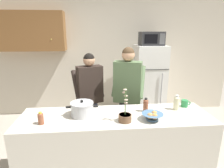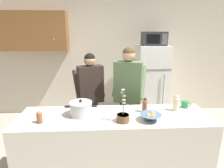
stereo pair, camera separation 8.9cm
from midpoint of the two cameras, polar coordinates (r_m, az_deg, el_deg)
back_wall_unit at (r=4.40m, az=-6.26°, el=8.96°), size 6.00×0.48×2.60m
kitchen_island at (r=2.57m, az=0.09°, el=-18.87°), size 2.35×0.68×0.92m
refrigerator at (r=4.26m, az=10.47°, el=0.44°), size 0.64×0.68×1.63m
microwave at (r=4.10m, az=11.23°, el=13.35°), size 0.48×0.37×0.28m
person_near_pot at (r=3.15m, az=-7.54°, el=-1.74°), size 0.58×0.53×1.59m
person_by_sink at (r=3.00m, az=3.90°, el=-0.92°), size 0.60×0.54×1.69m
cooking_pot at (r=2.35m, az=-10.11°, el=-7.48°), size 0.39×0.28×0.21m
coffee_mug at (r=2.76m, az=20.33°, el=-5.53°), size 0.13×0.09×0.10m
bread_bowl at (r=2.26m, az=11.06°, el=-9.52°), size 0.25×0.25×0.10m
bottle_near_edge at (r=2.28m, az=-21.86°, el=-9.59°), size 0.06×0.06×0.14m
bottle_mid_counter at (r=2.60m, az=18.04°, el=-5.40°), size 0.07×0.07×0.20m
bottle_far_corner at (r=2.45m, az=9.16°, el=-6.29°), size 0.06×0.06×0.18m
potted_orchid at (r=2.18m, az=2.78°, el=-9.72°), size 0.15×0.15×0.40m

